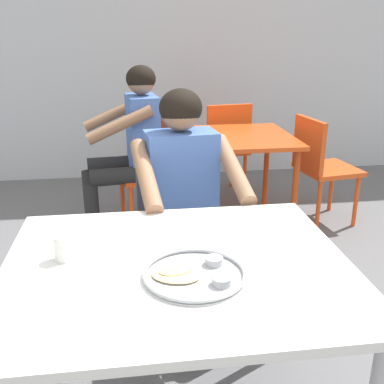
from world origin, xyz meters
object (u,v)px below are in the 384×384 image
diner_foreground (186,192)px  chair_red_left (156,163)px  drinking_cup (64,247)px  chair_red_far (225,144)px  chair_foreground (177,218)px  table_background_red (238,147)px  thali_tray (194,274)px  patron_background (130,137)px  chair_red_right (320,163)px  table_foreground (178,282)px

diner_foreground → chair_red_left: diner_foreground is taller
drinking_cup → chair_red_far: bearing=67.0°
drinking_cup → chair_foreground: 1.05m
table_background_red → chair_red_left: size_ratio=0.93×
chair_red_far → thali_tray: bearing=-103.7°
chair_foreground → chair_red_left: size_ratio=0.94×
chair_red_left → patron_background: 0.29m
table_background_red → chair_red_left: chair_red_left is taller
drinking_cup → table_background_red: size_ratio=0.11×
drinking_cup → patron_background: 1.85m
chair_red_left → chair_foreground: bearing=-86.8°
thali_tray → chair_foreground: (0.06, 1.06, -0.27)m
chair_red_right → chair_foreground: bearing=-142.4°
chair_red_left → drinking_cup: bearing=-102.0°
table_foreground → thali_tray: 0.13m
chair_red_left → chair_red_right: size_ratio=1.05×
diner_foreground → chair_red_left: 1.24m
chair_red_left → patron_background: bearing=-160.4°
thali_tray → diner_foreground: (0.08, 0.84, -0.04)m
drinking_cup → chair_red_left: (0.40, 1.90, -0.28)m
table_foreground → patron_background: size_ratio=0.92×
chair_foreground → chair_red_right: bearing=37.6°
table_background_red → thali_tray: bearing=-106.9°
chair_foreground → diner_foreground: diner_foreground is taller
thali_tray → table_background_red: thali_tray is taller
chair_foreground → table_foreground: bearing=-95.8°
table_foreground → table_background_red: bearing=71.1°
chair_red_left → chair_red_right: (1.25, -0.08, -0.02)m
chair_red_left → patron_background: patron_background is taller
table_foreground → diner_foreground: diner_foreground is taller
table_background_red → chair_foreground: bearing=-120.3°
chair_red_left → chair_red_right: bearing=-3.8°
diner_foreground → table_background_red: bearing=65.4°
chair_red_left → patron_background: (-0.18, -0.06, 0.22)m
chair_foreground → diner_foreground: size_ratio=0.68×
thali_tray → diner_foreground: 0.85m
chair_foreground → chair_red_left: bearing=93.2°
drinking_cup → chair_red_far: size_ratio=0.10×
chair_red_right → chair_red_far: (-0.61, 0.66, 0.01)m
table_foreground → chair_red_right: size_ratio=1.35×
table_background_red → chair_red_far: 0.64m
thali_tray → table_background_red: size_ratio=0.39×
table_background_red → chair_red_far: size_ratio=0.95×
thali_tray → chair_red_far: (0.64, 2.64, -0.26)m
chair_red_far → diner_foreground: bearing=-107.5°
diner_foreground → patron_background: 1.19m
diner_foreground → chair_red_right: bearing=44.2°
table_foreground → chair_red_left: chair_red_left is taller
patron_background → diner_foreground: bearing=-77.6°
chair_red_far → patron_background: (-0.82, -0.64, 0.23)m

